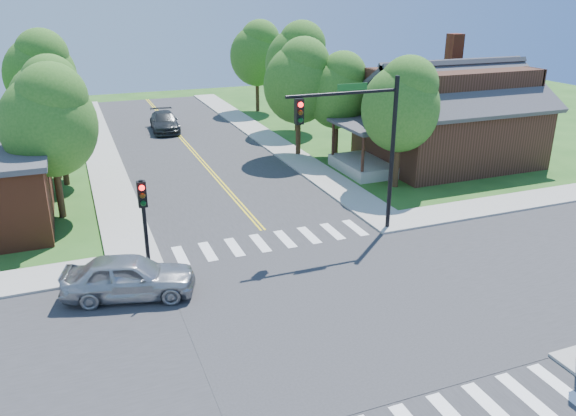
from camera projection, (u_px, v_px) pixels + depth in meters
name	position (u px, v px, depth m)	size (l,w,h in m)	color
ground	(332.00, 309.00, 20.02)	(100.00, 100.00, 0.00)	#24531A
road_ns	(332.00, 308.00, 20.01)	(10.00, 90.00, 0.04)	#2D2D30
road_ew	(332.00, 308.00, 20.01)	(90.00, 10.00, 0.04)	#2D2D30
intersection_patch	(332.00, 309.00, 20.02)	(10.20, 10.20, 0.06)	#2D2D30
sidewalk_ne	(438.00, 153.00, 39.13)	(40.00, 40.00, 0.14)	#9E9B93
crosswalk_north	(273.00, 241.00, 25.39)	(8.85, 2.00, 0.01)	white
centerline	(332.00, 308.00, 20.00)	(0.30, 90.00, 0.01)	yellow
signal_mast_ne	(361.00, 132.00, 24.47)	(5.30, 0.42, 7.20)	black
signal_pole_nw	(143.00, 208.00, 21.99)	(0.34, 0.42, 3.80)	black
house_ne	(449.00, 112.00, 36.34)	(13.05, 8.80, 7.11)	black
tree_e_a	(403.00, 103.00, 30.88)	(4.39, 4.17, 7.46)	#382314
tree_e_b	(339.00, 89.00, 36.85)	(4.17, 3.96, 7.09)	#382314
tree_e_c	(298.00, 59.00, 43.94)	(5.08, 4.82, 8.63)	#382314
tree_e_d	(258.00, 52.00, 51.39)	(4.91, 4.67, 8.35)	#382314
tree_w_a	(50.00, 118.00, 26.44)	(4.50, 4.27, 7.65)	#382314
tree_w_b	(49.00, 99.00, 32.36)	(4.33, 4.12, 7.36)	#382314
tree_w_c	(41.00, 70.00, 39.19)	(4.91, 4.66, 8.34)	#382314
tree_w_d	(50.00, 75.00, 47.40)	(3.60, 3.42, 6.12)	#382314
tree_house	(300.00, 79.00, 36.98)	(4.68, 4.45, 7.96)	#382314
tree_bldg	(58.00, 114.00, 31.47)	(3.78, 3.59, 6.43)	#382314
car_silver	(129.00, 277.00, 20.53)	(5.10, 3.07, 1.62)	#AAACB1
car_dgrey	(164.00, 122.00, 45.34)	(2.46, 5.31, 1.50)	#2B2E2F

